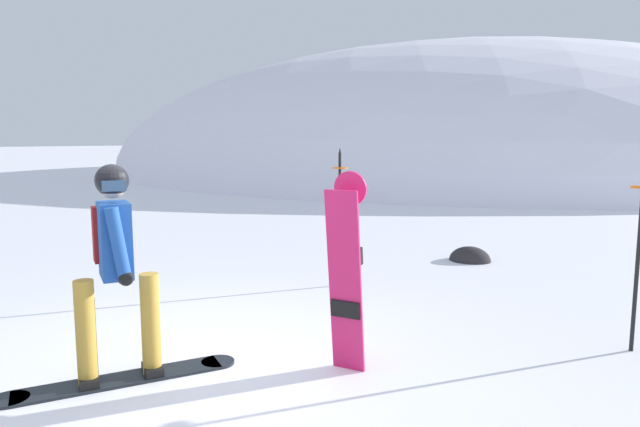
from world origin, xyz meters
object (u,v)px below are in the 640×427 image
(rock_dark, at_px, (470,261))
(snowboarder_main, at_px, (116,267))
(spare_snowboard, at_px, (346,272))
(piste_marker_far, at_px, (340,208))
(piste_marker_near, at_px, (639,242))

(rock_dark, bearing_deg, snowboarder_main, -104.31)
(snowboarder_main, height_order, spare_snowboard, snowboarder_main)
(piste_marker_far, xyz_separation_m, rock_dark, (1.17, 2.32, -1.03))
(piste_marker_near, height_order, rock_dark, piste_marker_near)
(snowboarder_main, distance_m, piste_marker_far, 3.42)
(piste_marker_near, bearing_deg, piste_marker_far, 166.13)
(snowboarder_main, bearing_deg, piste_marker_near, 35.58)
(piste_marker_near, relative_size, piste_marker_far, 0.97)
(spare_snowboard, bearing_deg, piste_marker_far, 116.77)
(snowboarder_main, bearing_deg, piste_marker_far, 85.18)
(spare_snowboard, distance_m, piste_marker_far, 2.74)
(spare_snowboard, distance_m, rock_dark, 4.83)
(rock_dark, bearing_deg, piste_marker_far, -116.84)
(snowboarder_main, bearing_deg, spare_snowboard, 32.60)
(snowboarder_main, xyz_separation_m, piste_marker_near, (3.62, 2.59, 0.08))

